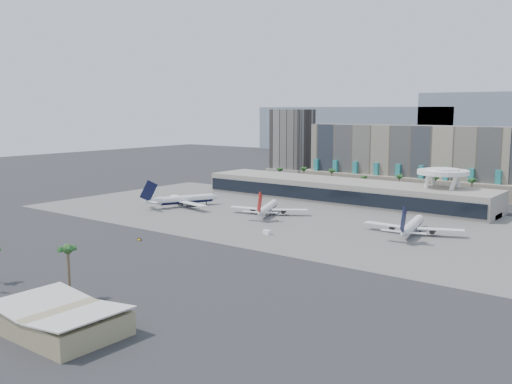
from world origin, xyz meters
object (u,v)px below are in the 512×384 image
Objects in this scene: airliner_centre at (268,208)px; airliner_right at (412,226)px; service_vehicle_b at (267,232)px; taxiway_sign at (139,239)px; airliner_left at (183,199)px; service_vehicle_a at (196,204)px.

airliner_right is (74.45, 0.70, 0.19)m from airliner_centre.
taxiway_sign is (-33.71, -40.53, -0.45)m from service_vehicle_b.
airliner_right is at bearing 27.96° from airliner_left.
service_vehicle_b is (73.84, -34.32, -0.05)m from service_vehicle_a.
service_vehicle_a is at bearing 169.69° from airliner_right.
service_vehicle_a is at bearing 168.62° from service_vehicle_b.
airliner_left is 11.97× the size of service_vehicle_b.
airliner_left is 20.28× the size of taxiway_sign.
service_vehicle_b is at bearing -14.66° from service_vehicle_a.
airliner_left is 125.23m from airliner_right.
service_vehicle_b is (-48.16, -36.64, -2.84)m from airliner_right.
service_vehicle_a is 1.88× the size of taxiway_sign.
airliner_left is at bearing 173.87° from service_vehicle_b.
service_vehicle_a is 81.43m from service_vehicle_b.
service_vehicle_a reaches higher than taxiway_sign.
airliner_centre reaches higher than service_vehicle_a.
airliner_right is at bearing -23.08° from airliner_centre.
airliner_right reaches higher than service_vehicle_b.
airliner_left is at bearing -102.54° from service_vehicle_a.
taxiway_sign is at bearing -148.09° from airliner_right.
airliner_centre is (50.44, 8.49, -0.40)m from airliner_left.
service_vehicle_a is at bearing 90.94° from airliner_left.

